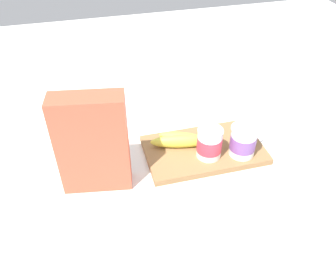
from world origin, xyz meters
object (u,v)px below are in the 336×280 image
cutting_board (204,150)px  yogurt_cup_back (210,143)px  cereal_box (93,144)px  yogurt_cup_front (243,141)px  spoon (262,133)px  banana_bunch (182,140)px

cutting_board → yogurt_cup_back: 0.06m
cereal_box → yogurt_cup_front: size_ratio=2.99×
cutting_board → spoon: cutting_board is taller
banana_bunch → spoon: 0.27m
cereal_box → spoon: cereal_box is taller
cutting_board → cereal_box: cereal_box is taller
cutting_board → banana_bunch: size_ratio=1.91×
yogurt_cup_front → banana_bunch: bearing=-27.7°
yogurt_cup_back → banana_bunch: 0.09m
cereal_box → banana_bunch: cereal_box is taller
yogurt_cup_front → banana_bunch: size_ratio=0.50×
cutting_board → yogurt_cup_back: yogurt_cup_back is taller
yogurt_cup_front → banana_bunch: (0.15, -0.08, -0.03)m
cereal_box → yogurt_cup_front: 0.41m
cereal_box → cutting_board: bearing=-161.9°
cutting_board → yogurt_cup_back: (-0.00, 0.04, 0.05)m
cereal_box → spoon: (-0.52, -0.08, -0.13)m
cutting_board → cereal_box: 0.34m
cutting_board → yogurt_cup_front: 0.12m
cutting_board → spoon: 0.21m
cereal_box → yogurt_cup_front: (-0.41, 0.01, -0.07)m
banana_bunch → cereal_box: bearing=16.6°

